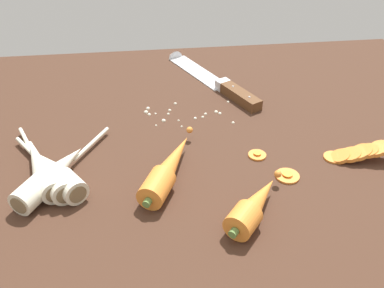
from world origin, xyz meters
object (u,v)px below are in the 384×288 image
Objects in this scene: carrot_slice_stray_mid at (287,175)px; parsnip_mid_left at (52,175)px; whole_carrot at (168,168)px; whole_carrot_second at (254,206)px; carrot_slice_stack at (360,152)px; parsnip_back at (55,172)px; chefs_knife at (208,77)px; parsnip_front at (52,175)px; carrot_slice_stray_near at (257,154)px; parsnip_mid_right at (42,168)px.

parsnip_mid_left is at bearing 175.96° from carrot_slice_stray_mid.
whole_carrot_second is at bearing -40.98° from whole_carrot.
carrot_slice_stack reaches higher than carrot_slice_stray_mid.
parsnip_back is (-18.05, 1.29, -0.12)cm from whole_carrot.
whole_carrot is (-11.89, -35.08, 1.45)cm from chefs_knife.
chefs_knife reaches higher than carrot_slice_stray_mid.
parsnip_front is 38.12cm from carrot_slice_stray_mid.
whole_carrot is at bearing -2.26° from parsnip_mid_left.
parsnip_back reaches higher than chefs_knife.
chefs_knife is 45.30cm from whole_carrot_second.
whole_carrot is 15.54cm from whole_carrot_second.
parsnip_mid_left is 0.69cm from parsnip_back.
parsnip_mid_left reaches higher than carrot_slice_stack.
carrot_slice_stack is at bearing 0.61° from parsnip_front.
parsnip_back is 34.19cm from carrot_slice_stray_near.
whole_carrot reaches higher than parsnip_mid_right.
parsnip_mid_left is at bearing 29.56° from parsnip_front.
parsnip_back is at bearing 54.54° from parsnip_mid_left.
chefs_knife is at bearing 101.63° from carrot_slice_stray_mid.
carrot_slice_stack is (51.36, -0.03, -0.54)cm from parsnip_back.
carrot_slice_stray_mid is at bearing -166.88° from carrot_slice_stack.
whole_carrot_second is at bearing -19.85° from parsnip_front.
parsnip_front is 2.71cm from parsnip_mid_right.
chefs_knife is at bearing 48.46° from parsnip_back.
carrot_slice_stack is (51.78, 0.55, -0.54)cm from parsnip_front.
whole_carrot is 20.57cm from parsnip_mid_right.
carrot_slice_stray_mid is (19.51, -1.95, -1.74)cm from whole_carrot.
carrot_slice_stray_near is (15.97, 4.30, -1.74)cm from whole_carrot.
parsnip_front is 1.42× the size of carrot_slice_stack.
carrot_slice_stray_near is at bearing 15.08° from whole_carrot.
carrot_slice_stray_near is at bearing 119.52° from carrot_slice_stray_mid.
parsnip_mid_right reaches higher than chefs_knife.
parsnip_front reaches higher than carrot_slice_stack.
chefs_knife is 1.65× the size of whole_carrot.
whole_carrot_second is 32.09cm from parsnip_mid_left.
carrot_slice_stray_near is (34.42, 3.58, -1.62)cm from parsnip_mid_left.
carrot_slice_stray_near is at bearing 5.93° from parsnip_mid_left.
parsnip_mid_left is 5.47× the size of carrot_slice_stray_mid.
whole_carrot_second is 15.20cm from carrot_slice_stray_near.
carrot_slice_stack reaches higher than chefs_knife.
parsnip_front is (-30.20, 10.91, -0.12)cm from whole_carrot_second.
carrot_slice_stack is 3.80× the size of carrot_slice_stray_near.
parsnip_back is at bearing 158.92° from whole_carrot_second.
whole_carrot_second is at bearing -133.38° from carrot_slice_stray_mid.
whole_carrot_second is 0.60× the size of parsnip_mid_right.
whole_carrot_second is 32.11cm from parsnip_front.
parsnip_front reaches higher than carrot_slice_stray_mid.
whole_carrot_second is 24.44cm from carrot_slice_stack.
carrot_slice_stack is at bearing -57.65° from chefs_knife.
parsnip_mid_right reaches higher than carrot_slice_stray_mid.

